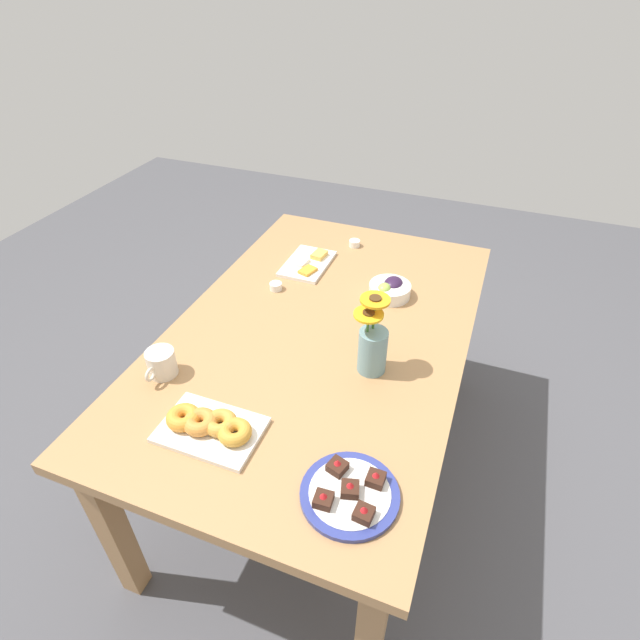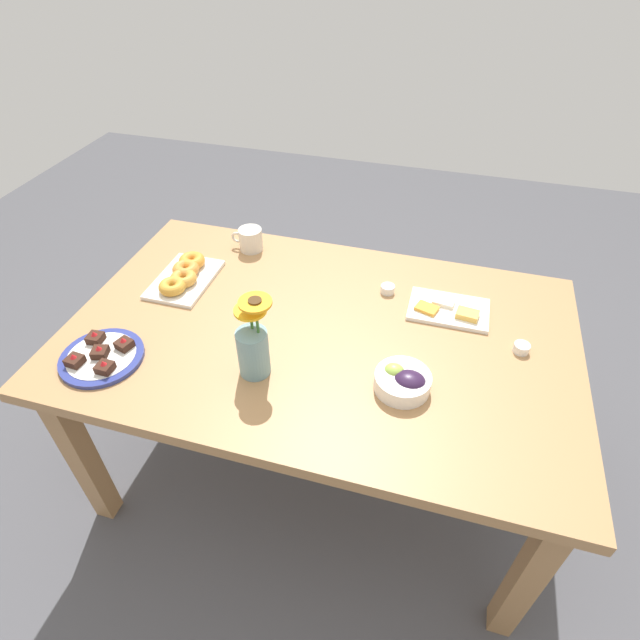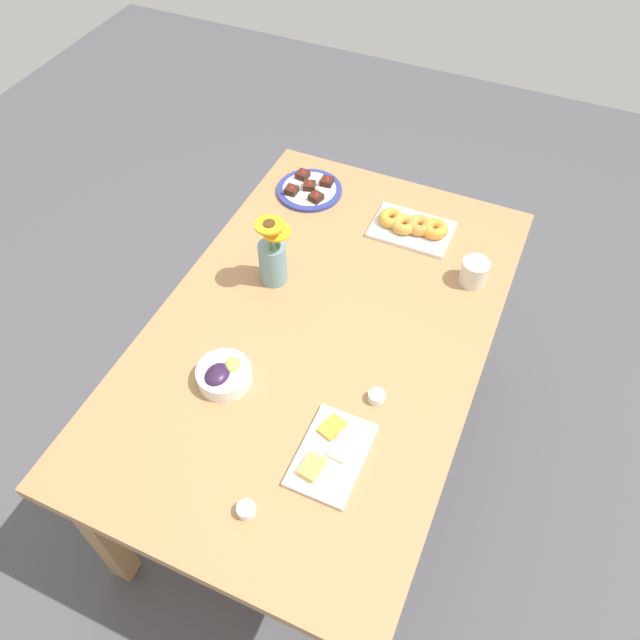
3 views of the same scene
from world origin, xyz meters
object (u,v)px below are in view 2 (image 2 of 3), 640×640
Objects in this scene: dessert_plate at (102,356)px; croissant_platter at (184,275)px; jam_cup_berry at (522,348)px; jam_cup_honey at (388,289)px; cheese_platter at (449,309)px; coffee_mug at (250,239)px; dining_table at (320,349)px; grape_bowl at (403,381)px; flower_vase at (253,348)px.

croissant_platter is at bearing -97.20° from dessert_plate.
dessert_plate is at bearing 17.30° from jam_cup_berry.
jam_cup_honey is 0.94m from dessert_plate.
cheese_platter is at bearing -152.61° from dessert_plate.
cheese_platter is at bearing 167.10° from coffee_mug.
dining_table is at bearing 55.41° from jam_cup_honey.
croissant_platter is at bearing -12.59° from dining_table.
dessert_plate is (0.88, 0.13, -0.02)m from grape_bowl.
jam_cup_honey is (-0.56, 0.13, -0.03)m from coffee_mug.
grape_bowl is 0.88m from croissant_platter.
coffee_mug is 0.65m from flower_vase.
jam_cup_honey is at bearing -169.55° from croissant_platter.
grape_bowl is at bearing 37.11° from jam_cup_berry.
dessert_plate is 0.94× the size of flower_vase.
dining_table is 0.67m from dessert_plate.
jam_cup_berry is at bearing 150.04° from cheese_platter.
jam_cup_berry is at bearing -162.70° from dessert_plate.
grape_bowl is at bearing 160.41° from croissant_platter.
croissant_platter is 0.72m from jam_cup_honey.
grape_bowl is 3.29× the size of jam_cup_berry.
croissant_platter is at bearing 59.78° from coffee_mug.
dining_table is 5.67× the size of croissant_platter.
croissant_platter is at bearing -2.45° from jam_cup_berry.
grape_bowl is at bearing 75.61° from cheese_platter.
cheese_platter reaches higher than dining_table.
dessert_plate reaches higher than jam_cup_honey.
cheese_platter is at bearing -104.39° from grape_bowl.
jam_cup_honey is at bearing -74.62° from grape_bowl.
dessert_plate reaches higher than jam_cup_berry.
coffee_mug is 0.48× the size of cheese_platter.
coffee_mug reaches higher than dining_table.
flower_vase is at bearing -169.94° from dessert_plate.
grape_bowl is at bearing -173.42° from flower_vase.
grape_bowl reaches higher than dining_table.
dining_table is at bearing -120.49° from flower_vase.
grape_bowl reaches higher than cheese_platter.
dessert_plate is at bearing 82.80° from croissant_platter.
coffee_mug is at bearing -44.43° from dining_table.
cheese_platter is 0.93m from croissant_platter.
dessert_plate is 0.47m from flower_vase.
coffee_mug reaches higher than jam_cup_honey.
jam_cup_berry is 0.80m from flower_vase.
jam_cup_berry is at bearing 162.88° from coffee_mug.
grape_bowl is 0.44m from jam_cup_honey.
dining_table is 0.56m from croissant_platter.
coffee_mug reaches higher than croissant_platter.
cheese_platter is (-0.77, 0.18, -0.03)m from coffee_mug.
jam_cup_berry is at bearing -158.49° from flower_vase.
jam_cup_berry is (-0.44, 0.18, 0.00)m from jam_cup_honey.
coffee_mug is 0.57m from jam_cup_honey.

